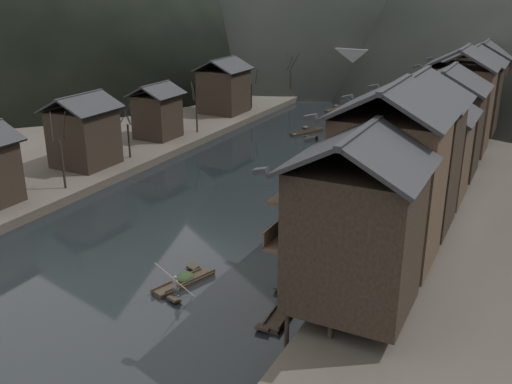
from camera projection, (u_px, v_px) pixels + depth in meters
The scene contains 12 objects.
water at pixel (187, 238), 49.78m from camera, with size 300.00×300.00×0.00m, color black.
left_bank at pixel (145, 108), 97.89m from camera, with size 40.00×200.00×1.20m, color #2D2823.
stilt_houses at pixel (441, 117), 54.97m from camera, with size 9.00×67.60×15.24m.
left_houses at pixel (138, 109), 73.34m from camera, with size 8.10×53.20×8.73m.
bare_trees at pixel (157, 107), 71.12m from camera, with size 3.74×74.36×7.47m.
moored_sampans at pixel (376, 194), 59.51m from camera, with size 2.87×55.01×0.47m.
midriver_boats at pixel (342, 112), 96.63m from camera, with size 9.20×39.42×0.45m.
stone_bridge at pixel (396, 71), 108.12m from camera, with size 40.00×6.00×9.00m.
hero_sampan at pixel (184, 282), 42.12m from camera, with size 2.60×5.53×0.44m.
cargo_heap at pixel (185, 273), 42.15m from camera, with size 1.21×1.59×0.73m, color black.
boatman at pixel (176, 283), 39.98m from camera, with size 0.59×0.39×1.61m, color #525254.
bamboo_pole at pixel (176, 250), 38.99m from camera, with size 0.06×0.06×4.65m, color #8C7A51.
Camera 1 is at (25.96, -37.56, 21.13)m, focal length 40.00 mm.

